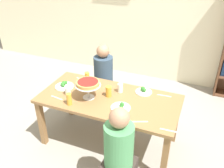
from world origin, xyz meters
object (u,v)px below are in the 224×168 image
at_px(beer_glass_amber_short, 87,78).
at_px(dining_table, 109,103).
at_px(diner_far_left, 104,83).
at_px(salad_plate_far_diner, 144,91).
at_px(salad_plate_spare, 121,107).
at_px(cutlery_knife_far, 164,96).
at_px(beer_glass_amber_spare, 69,99).
at_px(water_glass_clear_far, 120,88).
at_px(diner_near_right, 119,161).
at_px(cutlery_knife_near, 140,122).
at_px(beer_glass_amber_tall, 109,91).
at_px(cutlery_spare_fork, 168,130).
at_px(water_glass_clear_near, 68,91).
at_px(cutlery_fork_far, 81,79).
at_px(deep_dish_pizza_stand, 88,84).
at_px(salad_plate_near_diner, 64,85).
at_px(cutlery_fork_near, 57,98).

bearing_deg(beer_glass_amber_short, dining_table, -28.99).
xyz_separation_m(diner_far_left, salad_plate_far_diner, (0.77, -0.42, 0.27)).
relative_size(diner_far_left, salad_plate_spare, 4.83).
height_order(salad_plate_spare, cutlery_knife_far, salad_plate_spare).
bearing_deg(beer_glass_amber_spare, diner_far_left, 90.40).
height_order(beer_glass_amber_short, water_glass_clear_far, beer_glass_amber_short).
bearing_deg(cutlery_knife_far, water_glass_clear_far, 7.84).
xyz_separation_m(diner_near_right, beer_glass_amber_short, (-0.84, 0.95, 0.33)).
distance_m(diner_near_right, cutlery_knife_near, 0.48).
xyz_separation_m(beer_glass_amber_tall, cutlery_spare_fork, (0.84, -0.38, -0.07)).
height_order(salad_plate_far_diner, beer_glass_amber_tall, beer_glass_amber_tall).
relative_size(diner_far_left, beer_glass_amber_short, 6.91).
xyz_separation_m(salad_plate_spare, beer_glass_amber_tall, (-0.24, 0.19, 0.05)).
relative_size(diner_near_right, cutlery_knife_far, 6.39).
bearing_deg(water_glass_clear_near, salad_plate_far_diner, 25.28).
xyz_separation_m(dining_table, cutlery_knife_far, (0.64, 0.31, 0.09)).
xyz_separation_m(salad_plate_far_diner, cutlery_fork_far, (-0.93, -0.00, -0.02)).
bearing_deg(diner_near_right, deep_dish_pizza_stand, 46.45).
relative_size(salad_plate_near_diner, cutlery_knife_near, 1.42).
xyz_separation_m(salad_plate_far_diner, beer_glass_amber_tall, (-0.39, -0.26, 0.05)).
bearing_deg(beer_glass_amber_spare, cutlery_knife_near, -0.16).
relative_size(salad_plate_far_diner, cutlery_fork_far, 1.20).
height_order(deep_dish_pizza_stand, cutlery_spare_fork, deep_dish_pizza_stand).
bearing_deg(beer_glass_amber_tall, salad_plate_far_diner, 34.11).
bearing_deg(cutlery_knife_far, diner_near_right, 72.33).
bearing_deg(cutlery_knife_far, diner_far_left, -25.52).
bearing_deg(beer_glass_amber_spare, salad_plate_near_diner, 130.20).
relative_size(deep_dish_pizza_stand, salad_plate_spare, 1.35).
relative_size(diner_far_left, cutlery_spare_fork, 6.39).
distance_m(cutlery_fork_near, cutlery_knife_near, 1.12).
distance_m(beer_glass_amber_short, cutlery_knife_near, 1.09).
height_order(salad_plate_near_diner, cutlery_fork_far, salad_plate_near_diner).
relative_size(diner_far_left, beer_glass_amber_spare, 7.58).
height_order(diner_far_left, salad_plate_spare, diner_far_left).
distance_m(diner_near_right, beer_glass_amber_spare, 0.95).
bearing_deg(cutlery_knife_near, beer_glass_amber_short, 126.31).
distance_m(beer_glass_amber_tall, cutlery_fork_near, 0.67).
relative_size(dining_table, salad_plate_near_diner, 7.00).
xyz_separation_m(diner_far_left, cutlery_knife_far, (1.04, -0.40, 0.25)).
distance_m(salad_plate_far_diner, cutlery_fork_near, 1.13).
distance_m(salad_plate_far_diner, salad_plate_spare, 0.48).
distance_m(salad_plate_far_diner, cutlery_spare_fork, 0.79).
relative_size(salad_plate_near_diner, cutlery_fork_far, 1.42).
bearing_deg(cutlery_knife_near, water_glass_clear_near, 146.56).
bearing_deg(salad_plate_spare, cutlery_spare_fork, -17.08).
bearing_deg(cutlery_spare_fork, diner_near_right, -141.45).
bearing_deg(dining_table, water_glass_clear_near, -166.52).
relative_size(salad_plate_near_diner, beer_glass_amber_spare, 1.68).
xyz_separation_m(deep_dish_pizza_stand, salad_plate_spare, (0.46, -0.06, -0.18)).
relative_size(dining_table, cutlery_knife_near, 9.92).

